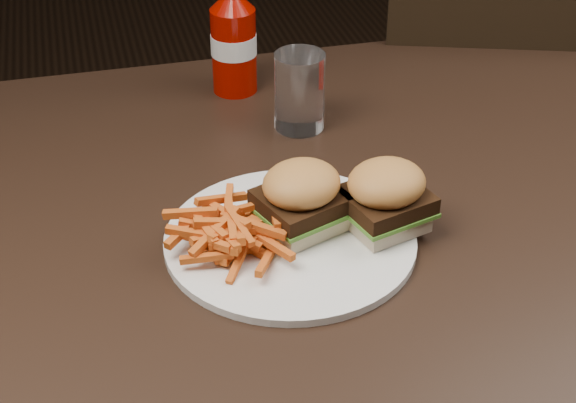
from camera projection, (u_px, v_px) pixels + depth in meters
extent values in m
cube|color=black|center=(294.00, 204.00, 1.09)|extent=(1.20, 0.80, 0.04)
cube|color=black|center=(467.00, 159.00, 1.76)|extent=(0.49, 0.49, 0.04)
cylinder|color=white|center=(290.00, 240.00, 0.99)|extent=(0.28, 0.28, 0.01)
cube|color=beige|center=(301.00, 219.00, 0.99)|extent=(0.10, 0.10, 0.02)
cube|color=beige|center=(384.00, 218.00, 0.99)|extent=(0.10, 0.09, 0.02)
cylinder|color=#8E0800|center=(234.00, 52.00, 1.27)|extent=(0.07, 0.07, 0.13)
cylinder|color=white|center=(300.00, 91.00, 1.18)|extent=(0.09, 0.09, 0.11)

